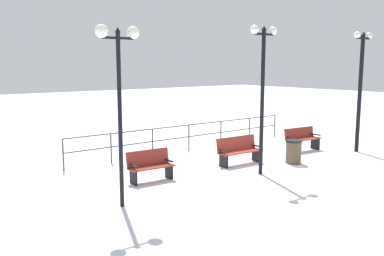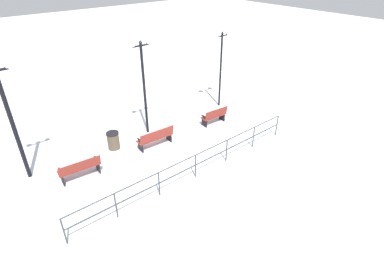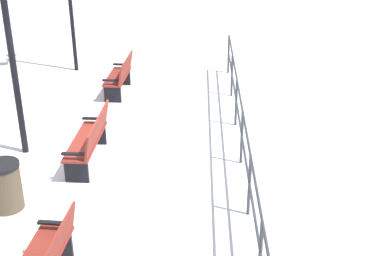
{
  "view_description": "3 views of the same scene",
  "coord_description": "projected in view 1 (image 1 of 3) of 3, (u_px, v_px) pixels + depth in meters",
  "views": [
    {
      "loc": [
        9.83,
        -9.74,
        3.33
      ],
      "look_at": [
        -2.2,
        -0.32,
        1.0
      ],
      "focal_mm": 38.97,
      "sensor_mm": 36.0,
      "label": 1
    },
    {
      "loc": [
        -9.98,
        6.01,
        7.58
      ],
      "look_at": [
        -0.81,
        -1.46,
        0.77
      ],
      "focal_mm": 28.43,
      "sensor_mm": 36.0,
      "label": 2
    },
    {
      "loc": [
        -2.02,
        8.87,
        4.88
      ],
      "look_at": [
        -1.91,
        0.51,
        0.95
      ],
      "focal_mm": 50.96,
      "sensor_mm": 36.0,
      "label": 3
    }
  ],
  "objects": [
    {
      "name": "ground_plane",
      "position": [
        240.0,
        164.0,
        14.08
      ],
      "size": [
        80.0,
        80.0,
        0.0
      ],
      "primitive_type": "plane",
      "color": "white",
      "rests_on": "ground"
    },
    {
      "name": "trash_bin",
      "position": [
        294.0,
        152.0,
        14.16
      ],
      "size": [
        0.55,
        0.55,
        0.8
      ],
      "color": "brown",
      "rests_on": "ground"
    },
    {
      "name": "bench_second",
      "position": [
        239.0,
        150.0,
        14.05
      ],
      "size": [
        0.6,
        1.69,
        0.92
      ],
      "rotation": [
        0.0,
        0.0,
        -0.05
      ],
      "color": "maroon",
      "rests_on": "ground"
    },
    {
      "name": "lamppost_middle",
      "position": [
        263.0,
        75.0,
        12.37
      ],
      "size": [
        0.26,
        1.05,
        4.46
      ],
      "color": "black",
      "rests_on": "ground"
    },
    {
      "name": "waterfront_railing",
      "position": [
        189.0,
        133.0,
        16.17
      ],
      "size": [
        0.05,
        10.08,
        1.04
      ],
      "color": "#383D42",
      "rests_on": "ground"
    },
    {
      "name": "bench_nearest",
      "position": [
        150.0,
        166.0,
        12.0
      ],
      "size": [
        0.59,
        1.39,
        0.89
      ],
      "rotation": [
        0.0,
        0.0,
        -0.07
      ],
      "color": "maroon",
      "rests_on": "ground"
    },
    {
      "name": "lamppost_far",
      "position": [
        361.0,
        78.0,
        15.69
      ],
      "size": [
        0.24,
        1.05,
        4.55
      ],
      "color": "black",
      "rests_on": "ground"
    },
    {
      "name": "bench_third",
      "position": [
        302.0,
        139.0,
        16.21
      ],
      "size": [
        0.66,
        1.61,
        0.9
      ],
      "rotation": [
        0.0,
        0.0,
        -0.09
      ],
      "color": "maroon",
      "rests_on": "ground"
    },
    {
      "name": "lamppost_near",
      "position": [
        119.0,
        69.0,
        9.42
      ],
      "size": [
        0.3,
        1.09,
        4.21
      ],
      "color": "black",
      "rests_on": "ground"
    }
  ]
}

